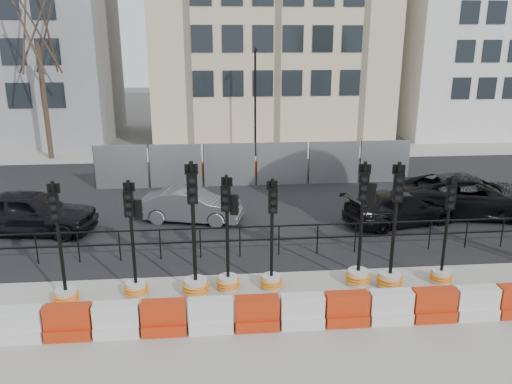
{
  "coord_description": "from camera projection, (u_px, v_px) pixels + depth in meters",
  "views": [
    {
      "loc": [
        -1.98,
        -12.88,
        6.38
      ],
      "look_at": [
        -0.54,
        3.0,
        1.53
      ],
      "focal_mm": 35.0,
      "sensor_mm": 36.0,
      "label": 1
    }
  ],
  "objects": [
    {
      "name": "building_grey",
      "position": [
        21.0,
        30.0,
        32.0
      ],
      "size": [
        11.0,
        9.06,
        14.0
      ],
      "color": "gray",
      "rests_on": "ground"
    },
    {
      "name": "traffic_signal_g",
      "position": [
        391.0,
        263.0,
        13.24
      ],
      "size": [
        0.69,
        0.69,
        3.48
      ],
      "rotation": [
        0.0,
        0.0,
        -0.24
      ],
      "color": "silver",
      "rests_on": "ground"
    },
    {
      "name": "building_white",
      "position": [
        484.0,
        16.0,
        34.38
      ],
      "size": [
        12.0,
        9.06,
        16.0
      ],
      "color": "silver",
      "rests_on": "ground"
    },
    {
      "name": "kerb_railing",
      "position": [
        279.0,
        235.0,
        15.24
      ],
      "size": [
        18.0,
        0.04,
        1.0
      ],
      "color": "black",
      "rests_on": "ground"
    },
    {
      "name": "car_d",
      "position": [
        470.0,
        196.0,
        18.84
      ],
      "size": [
        4.57,
        6.47,
        1.54
      ],
      "primitive_type": "imported",
      "rotation": [
        0.0,
        0.0,
        1.38
      ],
      "color": "black",
      "rests_on": "ground"
    },
    {
      "name": "car_b",
      "position": [
        191.0,
        205.0,
        18.21
      ],
      "size": [
        2.96,
        4.28,
        1.22
      ],
      "primitive_type": "imported",
      "rotation": [
        0.0,
        0.0,
        1.34
      ],
      "color": "#4C4C51",
      "rests_on": "ground"
    },
    {
      "name": "heras_fencing",
      "position": [
        244.0,
        167.0,
        23.3
      ],
      "size": [
        14.33,
        1.72,
        2.0
      ],
      "color": "gray",
      "rests_on": "ground"
    },
    {
      "name": "sidewalk_near",
      "position": [
        303.0,
        330.0,
        11.44
      ],
      "size": [
        40.0,
        6.0,
        0.02
      ],
      "primitive_type": "cube",
      "color": "gray",
      "rests_on": "ground"
    },
    {
      "name": "ground",
      "position": [
        284.0,
        273.0,
        14.3
      ],
      "size": [
        120.0,
        120.0,
        0.0
      ],
      "primitive_type": "plane",
      "color": "#51514C",
      "rests_on": "ground"
    },
    {
      "name": "traffic_signal_e",
      "position": [
        272.0,
        267.0,
        13.23
      ],
      "size": [
        0.6,
        0.6,
        3.06
      ],
      "rotation": [
        0.0,
        0.0,
        0.03
      ],
      "color": "silver",
      "rests_on": "ground"
    },
    {
      "name": "car_c",
      "position": [
        400.0,
        208.0,
        17.96
      ],
      "size": [
        3.79,
        5.07,
        1.23
      ],
      "primitive_type": "imported",
      "rotation": [
        0.0,
        0.0,
        1.83
      ],
      "color": "black",
      "rests_on": "ground"
    },
    {
      "name": "lamp_post_far",
      "position": [
        255.0,
        100.0,
        27.68
      ],
      "size": [
        0.12,
        0.56,
        6.0
      ],
      "color": "black",
      "rests_on": "ground"
    },
    {
      "name": "car_a",
      "position": [
        30.0,
        212.0,
        17.04
      ],
      "size": [
        2.99,
        4.94,
        1.52
      ],
      "primitive_type": "imported",
      "rotation": [
        0.0,
        0.0,
        1.44
      ],
      "color": "black",
      "rests_on": "ground"
    },
    {
      "name": "traffic_signal_h",
      "position": [
        443.0,
        262.0,
        13.53
      ],
      "size": [
        0.6,
        0.6,
        3.05
      ],
      "rotation": [
        0.0,
        0.0,
        -0.28
      ],
      "color": "silver",
      "rests_on": "ground"
    },
    {
      "name": "sidewalk_far",
      "position": [
        245.0,
        153.0,
        29.54
      ],
      "size": [
        40.0,
        4.0,
        0.02
      ],
      "primitive_type": "cube",
      "color": "gray",
      "rests_on": "ground"
    },
    {
      "name": "road",
      "position": [
        260.0,
        199.0,
        20.96
      ],
      "size": [
        40.0,
        14.0,
        0.03
      ],
      "primitive_type": "cube",
      "color": "black",
      "rests_on": "ground"
    },
    {
      "name": "tree_bare_far",
      "position": [
        37.0,
        35.0,
        26.18
      ],
      "size": [
        2.0,
        2.0,
        9.0
      ],
      "color": "#473828",
      "rests_on": "ground"
    },
    {
      "name": "traffic_signal_d",
      "position": [
        228.0,
        264.0,
        13.11
      ],
      "size": [
        0.63,
        0.63,
        3.17
      ],
      "rotation": [
        0.0,
        0.0,
        -0.23
      ],
      "color": "silver",
      "rests_on": "ground"
    },
    {
      "name": "traffic_signal_a",
      "position": [
        64.0,
        280.0,
        12.43
      ],
      "size": [
        0.64,
        0.64,
        3.23
      ],
      "rotation": [
        0.0,
        0.0,
        0.11
      ],
      "color": "silver",
      "rests_on": "ground"
    },
    {
      "name": "barrier_row",
      "position": [
        302.0,
        312.0,
        11.52
      ],
      "size": [
        15.7,
        0.5,
        0.8
      ],
      "color": "red",
      "rests_on": "ground"
    },
    {
      "name": "traffic_signal_c",
      "position": [
        195.0,
        269.0,
        12.86
      ],
      "size": [
        0.71,
        0.71,
        3.59
      ],
      "rotation": [
        0.0,
        0.0,
        0.06
      ],
      "color": "silver",
      "rests_on": "ground"
    },
    {
      "name": "traffic_signal_b",
      "position": [
        135.0,
        270.0,
        12.8
      ],
      "size": [
        0.62,
        0.62,
        3.13
      ],
      "rotation": [
        0.0,
        0.0,
        -0.01
      ],
      "color": "silver",
      "rests_on": "ground"
    },
    {
      "name": "traffic_signal_f",
      "position": [
        360.0,
        257.0,
        13.38
      ],
      "size": [
        0.68,
        0.68,
        3.44
      ],
      "rotation": [
        0.0,
        0.0,
        -0.28
      ],
      "color": "silver",
      "rests_on": "ground"
    }
  ]
}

